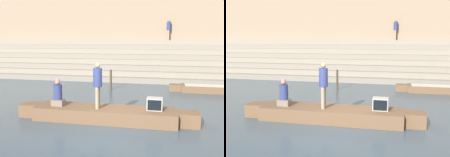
{
  "view_description": "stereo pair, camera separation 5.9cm",
  "coord_description": "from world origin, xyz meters",
  "views": [
    {
      "loc": [
        1.75,
        -8.49,
        2.98
      ],
      "look_at": [
        -0.48,
        1.74,
        1.39
      ],
      "focal_mm": 42.0,
      "sensor_mm": 36.0,
      "label": 1
    },
    {
      "loc": [
        1.81,
        -8.48,
        2.98
      ],
      "look_at": [
        -0.48,
        1.74,
        1.39
      ],
      "focal_mm": 42.0,
      "sensor_mm": 36.0,
      "label": 2
    }
  ],
  "objects": [
    {
      "name": "rowboat_main",
      "position": [
        -0.48,
        0.54,
        0.26
      ],
      "size": [
        6.65,
        1.36,
        0.49
      ],
      "rotation": [
        0.0,
        0.0,
        -0.03
      ],
      "color": "brown",
      "rests_on": "ground"
    },
    {
      "name": "tv_set",
      "position": [
        1.31,
        0.6,
        0.71
      ],
      "size": [
        0.55,
        0.41,
        0.44
      ],
      "rotation": [
        0.0,
        0.0,
        -0.12
      ],
      "color": "#9E998E",
      "rests_on": "rowboat_main"
    },
    {
      "name": "person_standing",
      "position": [
        -0.72,
        0.4,
        1.44
      ],
      "size": [
        0.32,
        0.32,
        1.65
      ],
      "rotation": [
        0.0,
        0.0,
        0.28
      ],
      "color": "gray",
      "rests_on": "rowboat_main"
    },
    {
      "name": "ground_plane",
      "position": [
        0.0,
        0.0,
        0.0
      ],
      "size": [
        120.0,
        120.0,
        0.0
      ],
      "primitive_type": "plane",
      "color": "#3D4C56"
    },
    {
      "name": "back_wall",
      "position": [
        0.0,
        14.55,
        3.93
      ],
      "size": [
        34.2,
        1.28,
        7.92
      ],
      "color": "#937A60",
      "rests_on": "ground"
    },
    {
      "name": "person_on_steps",
      "position": [
        1.64,
        13.63,
        3.83
      ],
      "size": [
        0.32,
        0.32,
        1.65
      ],
      "rotation": [
        0.0,
        0.0,
        2.12
      ],
      "color": "gray",
      "rests_on": "ghat_steps"
    },
    {
      "name": "person_rowing",
      "position": [
        -2.28,
        0.46,
        0.91
      ],
      "size": [
        0.44,
        0.35,
        1.04
      ],
      "rotation": [
        0.0,
        0.0,
        -0.05
      ],
      "color": "#756656",
      "rests_on": "rowboat_main"
    },
    {
      "name": "mooring_post",
      "position": [
        -1.55,
        6.32,
        0.6
      ],
      "size": [
        0.13,
        0.13,
        1.19
      ],
      "primitive_type": "cylinder",
      "color": "#473828",
      "rests_on": "ground"
    },
    {
      "name": "ghat_steps",
      "position": [
        0.0,
        12.13,
        1.02
      ],
      "size": [
        36.0,
        5.15,
        2.88
      ],
      "color": "gray",
      "rests_on": "ground"
    }
  ]
}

